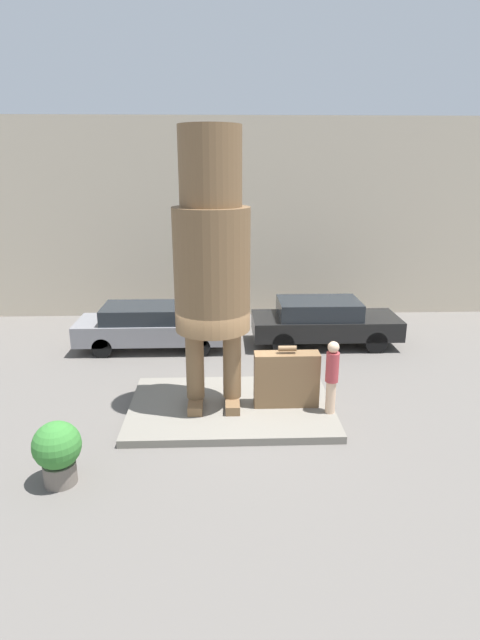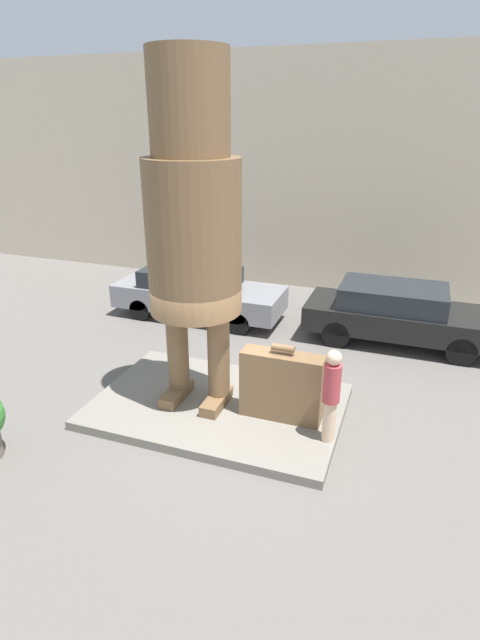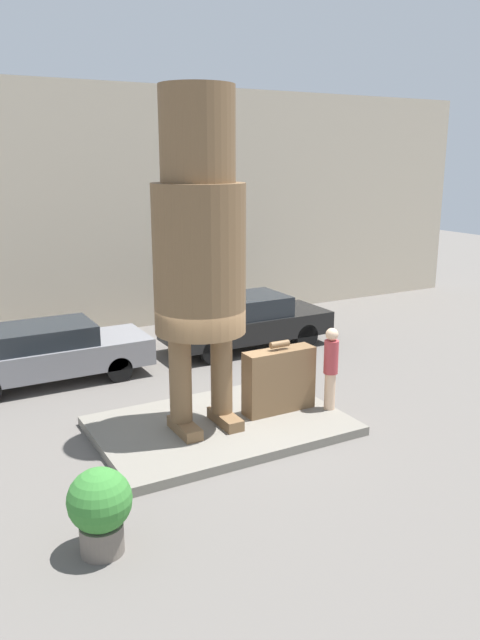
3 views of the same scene
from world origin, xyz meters
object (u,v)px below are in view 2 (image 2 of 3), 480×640
(parked_car_grey, at_px, (197,292))
(parked_car_black, at_px, (398,313))
(statue_figure, at_px, (193,216))
(tourist, at_px, (331,393))
(giant_suitcase, at_px, (282,386))

(parked_car_grey, relative_size, parked_car_black, 1.03)
(statue_figure, bearing_deg, parked_car_black, 52.45)
(parked_car_black, bearing_deg, tourist, -99.13)
(parked_car_black, bearing_deg, giant_suitcase, -111.13)
(parked_car_grey, xyz_separation_m, parked_car_black, (5.46, 0.13, 0.05))
(giant_suitcase, height_order, tourist, tourist)
(giant_suitcase, distance_m, parked_car_grey, 5.77)
(tourist, xyz_separation_m, parked_car_grey, (-4.66, 4.85, -0.36))
(statue_figure, bearing_deg, tourist, -10.58)
(statue_figure, height_order, parked_car_grey, statue_figure)
(giant_suitcase, relative_size, parked_car_grey, 0.31)
(statue_figure, bearing_deg, parked_car_grey, 114.76)
(parked_car_grey, bearing_deg, giant_suitcase, -50.11)
(giant_suitcase, distance_m, tourist, 1.09)
(statue_figure, xyz_separation_m, parked_car_grey, (-2.01, 4.36, -3.04))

